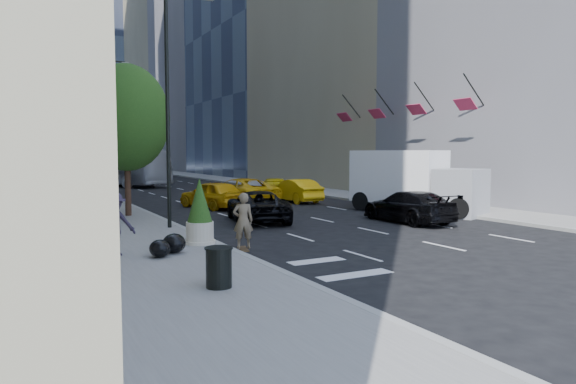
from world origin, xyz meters
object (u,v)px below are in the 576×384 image
skateboarder (243,224)px  box_truck (414,181)px  trash_can (219,268)px  city_bus (116,167)px  black_sedan_mercedes (408,206)px  planter_shrub (200,212)px  black_sedan_lincoln (257,206)px

skateboarder → box_truck: size_ratio=0.24×
box_truck → trash_can: 18.36m
city_bus → box_truck: bearing=-96.2°
box_truck → trash_can: (-15.16, -10.30, -1.12)m
black_sedan_mercedes → box_truck: (2.99, 2.95, 0.98)m
planter_shrub → black_sedan_lincoln: bearing=48.8°
skateboarder → trash_can: (-2.47, -4.33, -0.32)m
black_sedan_mercedes → city_bus: size_ratio=0.39×
city_bus → box_truck: size_ratio=1.77×
box_truck → planter_shrub: (-13.69, -4.56, -0.50)m
skateboarder → city_bus: (2.40, 37.11, 0.93)m
black_sedan_mercedes → city_bus: city_bus is taller
skateboarder → planter_shrub: size_ratio=0.81×
skateboarder → black_sedan_mercedes: skateboarder is taller
black_sedan_lincoln → trash_can: size_ratio=5.83×
black_sedan_lincoln → planter_shrub: planter_shrub is taller
black_sedan_mercedes → trash_can: size_ratio=5.70×
city_bus → trash_can: 41.74m
black_sedan_mercedes → box_truck: box_truck is taller
box_truck → planter_shrub: bearing=178.0°
black_sedan_lincoln → planter_shrub: (-4.60, -5.26, 0.50)m
black_sedan_mercedes → planter_shrub: planter_shrub is taller
trash_can → planter_shrub: (1.47, 5.74, 0.62)m
city_bus → trash_can: city_bus is taller
black_sedan_mercedes → planter_shrub: 10.83m
city_bus → box_truck: city_bus is taller
city_bus → planter_shrub: bearing=-119.9°
black_sedan_lincoln → city_bus: 30.48m
black_sedan_mercedes → trash_can: bearing=32.9°
black_sedan_mercedes → box_truck: 4.31m
skateboarder → box_truck: box_truck is taller
skateboarder → box_truck: (12.69, 5.97, 0.80)m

